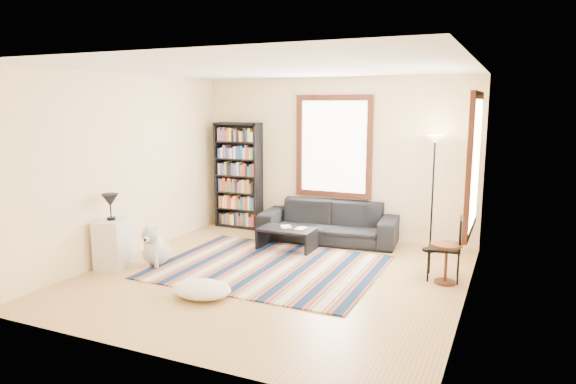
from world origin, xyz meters
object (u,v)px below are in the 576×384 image
at_px(coffee_table, 287,239).
at_px(dog, 157,245).
at_px(white_cabinet, 113,244).
at_px(floor_lamp, 433,194).
at_px(floor_cushion, 202,289).
at_px(folding_chair, 444,248).
at_px(side_table, 446,263).
at_px(sofa, 329,222).
at_px(bookshelf, 238,176).

relative_size(coffee_table, dog, 1.50).
bearing_deg(white_cabinet, floor_lamp, 17.37).
distance_m(floor_cushion, folding_chair, 3.25).
bearing_deg(white_cabinet, side_table, -0.78).
distance_m(floor_lamp, dog, 4.33).
distance_m(coffee_table, folding_chair, 2.56).
bearing_deg(sofa, floor_lamp, -2.26).
bearing_deg(folding_chair, bookshelf, 154.02).
bearing_deg(folding_chair, floor_cushion, -149.85).
xyz_separation_m(sofa, floor_cushion, (-0.55, -3.10, -0.24)).
height_order(bookshelf, side_table, bookshelf).
bearing_deg(bookshelf, sofa, -7.98).
bearing_deg(bookshelf, white_cabinet, -98.81).
distance_m(coffee_table, white_cabinet, 2.67).
bearing_deg(floor_lamp, white_cabinet, -146.18).
relative_size(coffee_table, white_cabinet, 1.29).
xyz_separation_m(folding_chair, dog, (-3.94, -1.08, -0.13)).
height_order(bookshelf, coffee_table, bookshelf).
height_order(floor_lamp, folding_chair, floor_lamp).
bearing_deg(sofa, folding_chair, -35.86).
bearing_deg(folding_chair, sofa, 144.07).
bearing_deg(dog, coffee_table, 32.37).
bearing_deg(sofa, dog, -134.88).
height_order(side_table, dog, dog).
bearing_deg(bookshelf, folding_chair, -20.28).
distance_m(sofa, folding_chair, 2.40).
bearing_deg(bookshelf, coffee_table, -35.61).
distance_m(folding_chair, white_cabinet, 4.67).
xyz_separation_m(folding_chair, white_cabinet, (-4.45, -1.42, -0.08)).
distance_m(side_table, dog, 4.09).
xyz_separation_m(floor_cushion, folding_chair, (2.62, 1.89, 0.33)).
height_order(bookshelf, floor_lamp, bookshelf).
height_order(sofa, folding_chair, folding_chair).
distance_m(bookshelf, dog, 2.65).
height_order(folding_chair, white_cabinet, folding_chair).
distance_m(sofa, floor_lamp, 1.80).
distance_m(bookshelf, white_cabinet, 3.01).
bearing_deg(coffee_table, sofa, 61.33).
relative_size(sofa, bookshelf, 1.16).
height_order(folding_chair, dog, folding_chair).
relative_size(coffee_table, floor_cushion, 1.17).
height_order(sofa, coffee_table, sofa).
xyz_separation_m(side_table, folding_chair, (-0.05, 0.16, 0.16)).
xyz_separation_m(sofa, coffee_table, (-0.44, -0.80, -0.16)).
bearing_deg(sofa, floor_cushion, -105.62).
distance_m(bookshelf, floor_lamp, 3.63).
distance_m(side_table, folding_chair, 0.23).
relative_size(bookshelf, floor_lamp, 1.08).
bearing_deg(sofa, side_table, -38.44).
bearing_deg(coffee_table, floor_cushion, -92.74).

